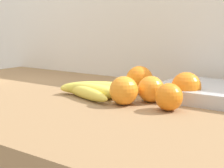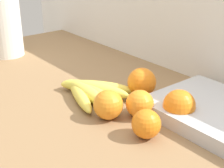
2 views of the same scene
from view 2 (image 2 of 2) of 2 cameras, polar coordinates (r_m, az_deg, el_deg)
The scene contains 8 objects.
wall_back at distance 1.27m, azimuth 12.45°, elevation -10.34°, with size 1.99×0.06×1.30m, color silver.
banana_bunch at distance 0.93m, azimuth -3.86°, elevation -1.17°, with size 0.21×0.20×0.04m.
orange_front at distance 0.74m, azimuth 5.96°, elevation -6.89°, with size 0.07×0.07×0.07m, color orange.
orange_center at distance 0.82m, azimuth 11.56°, elevation -3.70°, with size 0.08×0.08×0.08m, color orange.
orange_back_right at distance 0.83m, azimuth 4.84°, elevation -3.46°, with size 0.07×0.07×0.07m, color orange.
orange_far_right at distance 0.94m, azimuth 5.18°, elevation 0.33°, with size 0.08×0.08×0.08m, color orange.
orange_back_left at distance 0.81m, azimuth -0.67°, elevation -3.60°, with size 0.07×0.07×0.07m, color orange.
paper_towel_roll at distance 1.32m, azimuth -18.25°, elevation 10.22°, with size 0.13×0.13×0.29m.
Camera 2 is at (0.63, -0.45, 1.35)m, focal length 52.76 mm.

